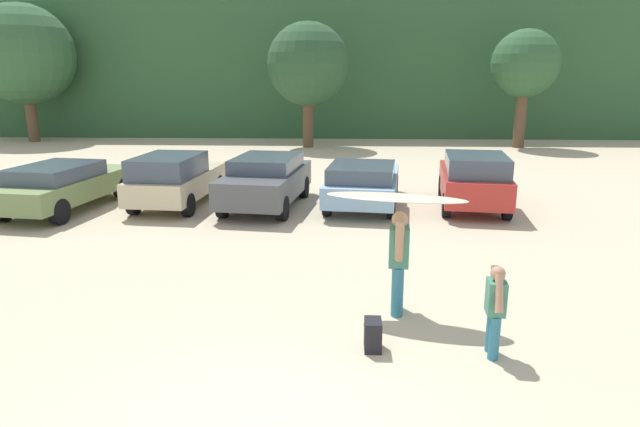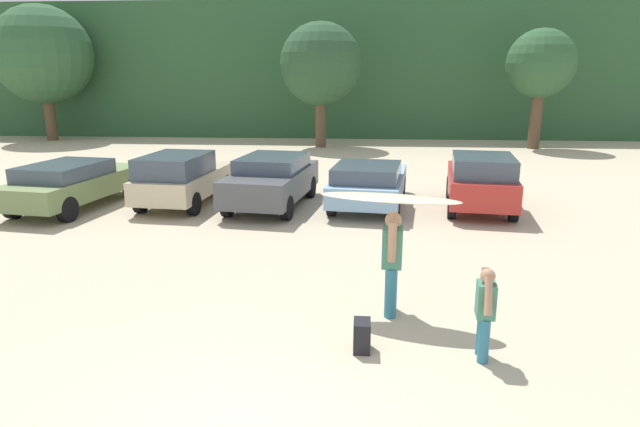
{
  "view_description": "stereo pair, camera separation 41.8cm",
  "coord_description": "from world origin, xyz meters",
  "px_view_note": "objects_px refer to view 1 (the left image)",
  "views": [
    {
      "loc": [
        0.92,
        -4.83,
        3.82
      ],
      "look_at": [
        0.47,
        6.4,
        0.92
      ],
      "focal_mm": 30.52,
      "sensor_mm": 36.0,
      "label": 1
    },
    {
      "loc": [
        1.33,
        -4.81,
        3.82
      ],
      "look_at": [
        0.47,
        6.4,
        0.92
      ],
      "focal_mm": 30.52,
      "sensor_mm": 36.0,
      "label": 2
    }
  ],
  "objects_px": {
    "parked_car_red": "(474,179)",
    "backpack_dropped": "(373,335)",
    "parked_car_champagne": "(175,178)",
    "parked_car_sky_blue": "(363,182)",
    "parked_car_dark_gray": "(266,180)",
    "parked_car_olive_green": "(64,184)",
    "person_adult": "(399,256)",
    "surfboard_cream": "(396,197)",
    "person_child": "(495,306)"
  },
  "relations": [
    {
      "from": "parked_car_red",
      "to": "backpack_dropped",
      "type": "height_order",
      "value": "parked_car_red"
    },
    {
      "from": "parked_car_champagne",
      "to": "parked_car_sky_blue",
      "type": "bearing_deg",
      "value": -83.49
    },
    {
      "from": "parked_car_dark_gray",
      "to": "parked_car_champagne",
      "type": "bearing_deg",
      "value": 97.51
    },
    {
      "from": "parked_car_olive_green",
      "to": "person_adult",
      "type": "distance_m",
      "value": 11.08
    },
    {
      "from": "parked_car_sky_blue",
      "to": "surfboard_cream",
      "type": "height_order",
      "value": "surfboard_cream"
    },
    {
      "from": "surfboard_cream",
      "to": "backpack_dropped",
      "type": "xyz_separation_m",
      "value": [
        -0.4,
        -1.38,
        -1.69
      ]
    },
    {
      "from": "person_adult",
      "to": "surfboard_cream",
      "type": "xyz_separation_m",
      "value": [
        -0.07,
        0.09,
        0.95
      ]
    },
    {
      "from": "backpack_dropped",
      "to": "person_child",
      "type": "bearing_deg",
      "value": -3.18
    },
    {
      "from": "backpack_dropped",
      "to": "parked_car_red",
      "type": "bearing_deg",
      "value": 68.56
    },
    {
      "from": "person_child",
      "to": "backpack_dropped",
      "type": "xyz_separation_m",
      "value": [
        -1.65,
        0.09,
        -0.52
      ]
    },
    {
      "from": "parked_car_olive_green",
      "to": "person_adult",
      "type": "bearing_deg",
      "value": -118.66
    },
    {
      "from": "surfboard_cream",
      "to": "parked_car_champagne",
      "type": "bearing_deg",
      "value": -38.08
    },
    {
      "from": "parked_car_champagne",
      "to": "surfboard_cream",
      "type": "distance_m",
      "value": 9.25
    },
    {
      "from": "parked_car_olive_green",
      "to": "backpack_dropped",
      "type": "xyz_separation_m",
      "value": [
        8.42,
        -7.91,
        -0.52
      ]
    },
    {
      "from": "parked_car_champagne",
      "to": "backpack_dropped",
      "type": "relative_size",
      "value": 9.45
    },
    {
      "from": "person_adult",
      "to": "backpack_dropped",
      "type": "relative_size",
      "value": 3.81
    },
    {
      "from": "parked_car_olive_green",
      "to": "parked_car_red",
      "type": "xyz_separation_m",
      "value": [
        11.78,
        0.67,
        0.11
      ]
    },
    {
      "from": "parked_car_olive_green",
      "to": "surfboard_cream",
      "type": "relative_size",
      "value": 2.08
    },
    {
      "from": "parked_car_red",
      "to": "person_child",
      "type": "xyz_separation_m",
      "value": [
        -1.71,
        -8.67,
        -0.12
      ]
    },
    {
      "from": "person_child",
      "to": "parked_car_olive_green",
      "type": "bearing_deg",
      "value": -33.31
    },
    {
      "from": "person_adult",
      "to": "parked_car_red",
      "type": "bearing_deg",
      "value": -106.56
    },
    {
      "from": "backpack_dropped",
      "to": "parked_car_champagne",
      "type": "bearing_deg",
      "value": 122.16
    },
    {
      "from": "person_adult",
      "to": "parked_car_olive_green",
      "type": "bearing_deg",
      "value": -31.54
    },
    {
      "from": "parked_car_olive_green",
      "to": "person_adult",
      "type": "xyz_separation_m",
      "value": [
        8.88,
        -6.62,
        0.22
      ]
    },
    {
      "from": "parked_car_champagne",
      "to": "parked_car_sky_blue",
      "type": "distance_m",
      "value": 5.55
    },
    {
      "from": "backpack_dropped",
      "to": "parked_car_sky_blue",
      "type": "bearing_deg",
      "value": 88.82
    },
    {
      "from": "parked_car_sky_blue",
      "to": "parked_car_champagne",
      "type": "bearing_deg",
      "value": 98.8
    },
    {
      "from": "person_child",
      "to": "parked_car_sky_blue",
      "type": "bearing_deg",
      "value": -75.34
    },
    {
      "from": "parked_car_champagne",
      "to": "person_child",
      "type": "xyz_separation_m",
      "value": [
        7.02,
        -8.62,
        -0.09
      ]
    },
    {
      "from": "parked_car_olive_green",
      "to": "person_child",
      "type": "relative_size",
      "value": 3.73
    },
    {
      "from": "surfboard_cream",
      "to": "backpack_dropped",
      "type": "height_order",
      "value": "surfboard_cream"
    },
    {
      "from": "parked_car_olive_green",
      "to": "person_child",
      "type": "xyz_separation_m",
      "value": [
        10.07,
        -8.0,
        -0.01
      ]
    },
    {
      "from": "parked_car_olive_green",
      "to": "parked_car_red",
      "type": "relative_size",
      "value": 1.16
    },
    {
      "from": "parked_car_champagne",
      "to": "parked_car_sky_blue",
      "type": "xyz_separation_m",
      "value": [
        5.55,
        0.17,
        -0.1
      ]
    },
    {
      "from": "surfboard_cream",
      "to": "backpack_dropped",
      "type": "distance_m",
      "value": 2.22
    },
    {
      "from": "person_child",
      "to": "person_adult",
      "type": "bearing_deg",
      "value": -44.14
    },
    {
      "from": "parked_car_olive_green",
      "to": "parked_car_champagne",
      "type": "relative_size",
      "value": 1.15
    },
    {
      "from": "parked_car_champagne",
      "to": "parked_car_red",
      "type": "xyz_separation_m",
      "value": [
        8.73,
        0.05,
        0.03
      ]
    },
    {
      "from": "surfboard_cream",
      "to": "backpack_dropped",
      "type": "relative_size",
      "value": 5.21
    },
    {
      "from": "parked_car_champagne",
      "to": "person_child",
      "type": "bearing_deg",
      "value": -136.11
    },
    {
      "from": "parked_car_champagne",
      "to": "parked_car_dark_gray",
      "type": "xyz_separation_m",
      "value": [
        2.7,
        -0.0,
        -0.02
      ]
    },
    {
      "from": "parked_car_champagne",
      "to": "surfboard_cream",
      "type": "bearing_deg",
      "value": -136.39
    },
    {
      "from": "parked_car_champagne",
      "to": "parked_car_dark_gray",
      "type": "bearing_deg",
      "value": -85.31
    },
    {
      "from": "parked_car_champagne",
      "to": "parked_car_dark_gray",
      "type": "relative_size",
      "value": 0.94
    },
    {
      "from": "parked_car_dark_gray",
      "to": "person_child",
      "type": "distance_m",
      "value": 9.64
    },
    {
      "from": "parked_car_sky_blue",
      "to": "parked_car_red",
      "type": "distance_m",
      "value": 3.19
    },
    {
      "from": "parked_car_sky_blue",
      "to": "surfboard_cream",
      "type": "bearing_deg",
      "value": -171.27
    },
    {
      "from": "parked_car_sky_blue",
      "to": "person_child",
      "type": "bearing_deg",
      "value": -163.45
    },
    {
      "from": "parked_car_sky_blue",
      "to": "parked_car_red",
      "type": "xyz_separation_m",
      "value": [
        3.19,
        -0.13,
        0.13
      ]
    },
    {
      "from": "parked_car_champagne",
      "to": "surfboard_cream",
      "type": "xyz_separation_m",
      "value": [
        5.76,
        -7.15,
        1.09
      ]
    }
  ]
}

